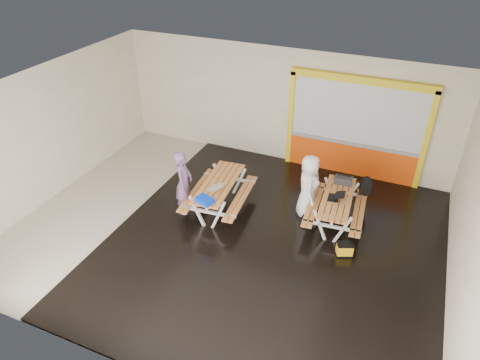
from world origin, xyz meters
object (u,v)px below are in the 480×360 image
at_px(picnic_table_right, 337,203).
at_px(laptop_left, 216,188).
at_px(fluke_bag, 345,249).
at_px(blue_pouch, 205,200).
at_px(picnic_table_left, 219,189).
at_px(person_right, 309,186).
at_px(laptop_right, 336,197).
at_px(dark_case, 310,220).
at_px(backpack, 366,186).
at_px(toolbox, 344,180).
at_px(person_left, 184,183).

distance_m(picnic_table_right, laptop_left, 2.98).
bearing_deg(picnic_table_right, fluke_bag, -66.68).
relative_size(picnic_table_right, blue_pouch, 5.25).
bearing_deg(picnic_table_left, person_right, 18.93).
height_order(laptop_right, dark_case, laptop_right).
distance_m(picnic_table_left, backpack, 3.75).
height_order(person_right, laptop_right, person_right).
bearing_deg(backpack, fluke_bag, -91.51).
bearing_deg(toolbox, picnic_table_right, -89.84).
height_order(laptop_right, backpack, laptop_right).
distance_m(picnic_table_left, fluke_bag, 3.44).
distance_m(laptop_left, dark_case, 2.48).
relative_size(picnic_table_right, backpack, 4.70).
bearing_deg(dark_case, laptop_left, -164.20).
bearing_deg(person_right, picnic_table_right, -117.00).
bearing_deg(blue_pouch, backpack, 35.85).
bearing_deg(person_right, laptop_left, 98.66).
height_order(laptop_left, laptop_right, laptop_left).
bearing_deg(laptop_left, fluke_bag, -3.39).
height_order(picnic_table_left, blue_pouch, blue_pouch).
height_order(blue_pouch, toolbox, toolbox).
bearing_deg(picnic_table_right, blue_pouch, -151.60).
distance_m(blue_pouch, fluke_bag, 3.40).
distance_m(laptop_right, backpack, 1.14).
height_order(laptop_left, blue_pouch, laptop_left).
relative_size(person_left, fluke_bag, 4.10).
bearing_deg(dark_case, picnic_table_left, -171.96).
height_order(picnic_table_right, person_left, person_left).
relative_size(picnic_table_left, blue_pouch, 5.61).
xyz_separation_m(person_left, person_right, (2.90, 1.16, -0.05)).
xyz_separation_m(person_right, blue_pouch, (-2.06, -1.64, 0.06)).
bearing_deg(picnic_table_left, picnic_table_right, 11.98).
relative_size(person_right, fluke_bag, 3.96).
distance_m(picnic_table_right, person_left, 3.81).
xyz_separation_m(blue_pouch, toolbox, (2.82, 2.18, -0.00)).
relative_size(laptop_left, blue_pouch, 1.02).
xyz_separation_m(person_right, dark_case, (0.20, -0.40, -0.71)).
xyz_separation_m(laptop_left, laptop_right, (2.79, 0.84, -0.04)).
relative_size(picnic_table_left, fluke_bag, 5.22).
relative_size(person_right, laptop_left, 4.18).
xyz_separation_m(picnic_table_left, toolbox, (2.89, 1.27, 0.25)).
height_order(person_right, fluke_bag, person_right).
height_order(dark_case, fluke_bag, fluke_bag).
height_order(laptop_left, fluke_bag, laptop_left).
bearing_deg(fluke_bag, picnic_table_right, 113.32).
xyz_separation_m(laptop_right, toolbox, (0.03, 0.74, 0.05)).
bearing_deg(backpack, person_left, -155.12).
relative_size(picnic_table_right, fluke_bag, 4.89).
xyz_separation_m(picnic_table_left, dark_case, (2.34, 0.33, -0.52)).
xyz_separation_m(person_left, backpack, (4.19, 1.94, -0.15)).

